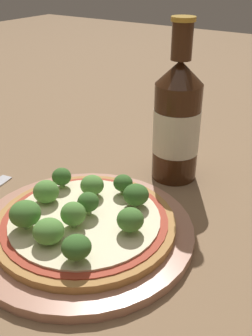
# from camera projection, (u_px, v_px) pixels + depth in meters

# --- Properties ---
(ground_plane) EXTENTS (3.00, 3.00, 0.00)m
(ground_plane) POSITION_uv_depth(u_px,v_px,m) (85.00, 229.00, 0.49)
(ground_plane) COLOR #846647
(plate) EXTENTS (0.27, 0.27, 0.01)m
(plate) POSITION_uv_depth(u_px,v_px,m) (83.00, 231.00, 0.48)
(plate) COLOR tan
(plate) RESTS_ON ground_plane
(pizza) EXTENTS (0.22, 0.22, 0.01)m
(pizza) POSITION_uv_depth(u_px,v_px,m) (85.00, 222.00, 0.47)
(pizza) COLOR #B77F42
(pizza) RESTS_ON plate
(broccoli_floret_0) EXTENTS (0.04, 0.04, 0.03)m
(broccoli_floret_0) POSITION_uv_depth(u_px,v_px,m) (25.00, 214.00, 0.44)
(broccoli_floret_0) COLOR #89A866
(broccoli_floret_0) RESTS_ON pizza
(broccoli_floret_1) EXTENTS (0.03, 0.03, 0.03)m
(broccoli_floret_1) POSITION_uv_depth(u_px,v_px,m) (49.00, 231.00, 0.42)
(broccoli_floret_1) COLOR #89A866
(broccoli_floret_1) RESTS_ON pizza
(broccoli_floret_2) EXTENTS (0.03, 0.03, 0.03)m
(broccoli_floret_2) POSITION_uv_depth(u_px,v_px,m) (46.00, 192.00, 0.49)
(broccoli_floret_2) COLOR #89A866
(broccoli_floret_2) RESTS_ON pizza
(broccoli_floret_3) EXTENTS (0.03, 0.03, 0.03)m
(broccoli_floret_3) POSITION_uv_depth(u_px,v_px,m) (92.00, 185.00, 0.50)
(broccoli_floret_3) COLOR #89A866
(broccoli_floret_3) RESTS_ON pizza
(broccoli_floret_4) EXTENTS (0.03, 0.03, 0.03)m
(broccoli_floret_4) POSITION_uv_depth(u_px,v_px,m) (129.00, 221.00, 0.43)
(broccoli_floret_4) COLOR #89A866
(broccoli_floret_4) RESTS_ON pizza
(broccoli_floret_5) EXTENTS (0.03, 0.03, 0.03)m
(broccoli_floret_5) POSITION_uv_depth(u_px,v_px,m) (136.00, 195.00, 0.48)
(broccoli_floret_5) COLOR #89A866
(broccoli_floret_5) RESTS_ON pizza
(broccoli_floret_6) EXTENTS (0.03, 0.03, 0.03)m
(broccoli_floret_6) POSITION_uv_depth(u_px,v_px,m) (62.00, 177.00, 0.52)
(broccoli_floret_6) COLOR #89A866
(broccoli_floret_6) RESTS_ON pizza
(broccoli_floret_7) EXTENTS (0.03, 0.03, 0.03)m
(broccoli_floret_7) POSITION_uv_depth(u_px,v_px,m) (76.00, 247.00, 0.39)
(broccoli_floret_7) COLOR #89A866
(broccoli_floret_7) RESTS_ON pizza
(broccoli_floret_8) EXTENTS (0.03, 0.03, 0.03)m
(broccoli_floret_8) POSITION_uv_depth(u_px,v_px,m) (90.00, 201.00, 0.47)
(broccoli_floret_8) COLOR #89A866
(broccoli_floret_8) RESTS_ON pizza
(broccoli_floret_9) EXTENTS (0.03, 0.03, 0.03)m
(broccoli_floret_9) POSITION_uv_depth(u_px,v_px,m) (123.00, 183.00, 0.51)
(broccoli_floret_9) COLOR #89A866
(broccoli_floret_9) RESTS_ON pizza
(broccoli_floret_10) EXTENTS (0.03, 0.03, 0.03)m
(broccoli_floret_10) POSITION_uv_depth(u_px,v_px,m) (73.00, 214.00, 0.44)
(broccoli_floret_10) COLOR #89A866
(broccoli_floret_10) RESTS_ON pizza
(beer_bottle) EXTENTS (0.07, 0.07, 0.23)m
(beer_bottle) POSITION_uv_depth(u_px,v_px,m) (177.00, 121.00, 0.57)
(beer_bottle) COLOR #381E0F
(beer_bottle) RESTS_ON ground_plane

